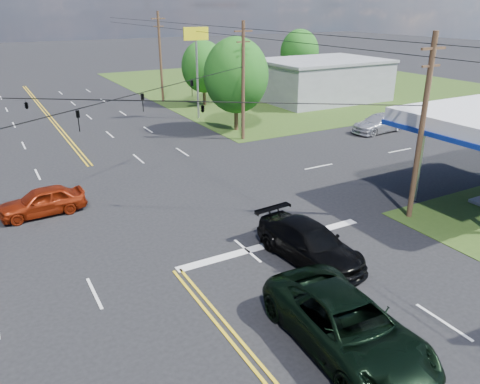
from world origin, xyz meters
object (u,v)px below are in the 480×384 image
pole_se (422,127)px  tree_right_a (236,76)px  pole_right_far (160,56)px  tree_right_b (203,67)px  tree_far_r (300,52)px  pickup_dkgreen (347,325)px  suv_black (310,243)px  retail_ne (321,81)px  pole_ne (243,80)px

pole_se → tree_right_a: 21.02m
pole_right_far → tree_right_b: (3.50, -4.00, -0.95)m
tree_far_r → pickup_dkgreen: tree_far_r is taller
suv_black → tree_right_b: bearing=67.5°
retail_ne → pole_right_far: (-17.00, 8.00, 2.97)m
pole_se → pole_right_far: 37.00m
tree_right_a → retail_ne: bearing=26.6°
pole_se → pole_ne: size_ratio=1.00×
tree_right_a → suv_black: 23.95m
tree_right_a → pole_ne: bearing=-108.4°
pole_se → pole_ne: 18.00m
pole_right_far → tree_right_a: 16.03m
pole_se → pickup_dkgreen: size_ratio=1.43×
pole_se → pole_ne: same height
pole_se → tree_far_r: (21.00, 39.00, -0.37)m
retail_ne → tree_right_b: bearing=163.5°
retail_ne → pickup_dkgreen: bearing=-127.4°
tree_right_a → tree_right_b: bearing=78.2°
pole_se → tree_right_a: size_ratio=1.16×
tree_right_a → pole_se: bearing=-92.7°
retail_ne → pickup_dkgreen: size_ratio=2.11×
retail_ne → pole_right_far: bearing=154.8°
tree_far_r → pickup_dkgreen: bearing=-124.4°
tree_right_a → tree_right_b: (2.50, 12.00, -0.65)m
tree_far_r → suv_black: tree_far_r is taller
pickup_dkgreen → suv_black: bearing=67.9°
tree_right_a → pole_right_far: bearing=93.6°
retail_ne → tree_far_r: size_ratio=1.83×
retail_ne → suv_black: size_ratio=2.45×
pole_se → retail_ne: bearing=59.6°
tree_right_a → tree_right_b: size_ratio=1.15×
tree_right_a → pickup_dkgreen: tree_right_a is taller
pole_ne → pole_right_far: size_ratio=0.95×
pole_ne → tree_far_r: (21.00, 21.00, -0.37)m
tree_right_a → suv_black: bearing=-111.1°
pole_ne → pole_se: bearing=-90.0°
pole_ne → tree_right_b: bearing=76.9°
pole_se → tree_right_a: (1.00, 21.00, -0.05)m
retail_ne → tree_far_r: 11.02m
tree_right_a → tree_far_r: bearing=42.0°
pole_ne → tree_right_a: size_ratio=1.16×
retail_ne → pole_se: 33.72m
pole_se → suv_black: pole_se is taller
retail_ne → tree_right_a: (-16.00, -8.00, 2.67)m
pole_ne → pickup_dkgreen: (-10.00, -24.28, -3.99)m
pickup_dkgreen → tree_right_b: bearing=74.4°
tree_right_a → tree_right_b: 12.27m
suv_black → pole_se: bearing=3.2°
pole_right_far → tree_far_r: bearing=5.4°
pole_se → pickup_dkgreen: pole_se is taller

